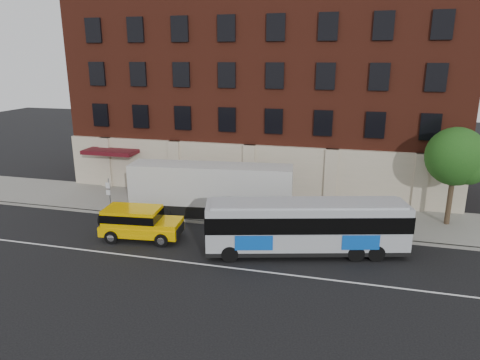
% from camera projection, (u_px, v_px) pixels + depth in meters
% --- Properties ---
extents(ground, '(120.00, 120.00, 0.00)m').
position_uv_depth(ground, '(196.00, 268.00, 22.21)').
color(ground, black).
rests_on(ground, ground).
extents(sidewalk, '(60.00, 6.00, 0.15)m').
position_uv_depth(sidewalk, '(240.00, 209.00, 30.57)').
color(sidewalk, gray).
rests_on(sidewalk, ground).
extents(kerb, '(60.00, 0.25, 0.15)m').
position_uv_depth(kerb, '(229.00, 225.00, 27.78)').
color(kerb, gray).
rests_on(kerb, ground).
extents(lane_line, '(60.00, 0.12, 0.01)m').
position_uv_depth(lane_line, '(200.00, 264.00, 22.68)').
color(lane_line, silver).
rests_on(lane_line, ground).
extents(building, '(30.00, 12.10, 15.00)m').
position_uv_depth(building, '(264.00, 92.00, 35.89)').
color(building, '#5D2316').
rests_on(building, sidewalk).
extents(sign_pole, '(0.30, 0.20, 2.50)m').
position_uv_depth(sign_pole, '(109.00, 193.00, 29.59)').
color(sign_pole, slate).
rests_on(sign_pole, ground).
extents(street_tree, '(3.60, 3.60, 6.20)m').
position_uv_depth(street_tree, '(456.00, 159.00, 26.58)').
color(street_tree, '#36261B').
rests_on(street_tree, sidewalk).
extents(city_bus, '(11.08, 5.08, 2.97)m').
position_uv_depth(city_bus, '(306.00, 225.00, 23.51)').
color(city_bus, '#AFB4B9').
rests_on(city_bus, ground).
extents(yellow_suv, '(5.04, 2.56, 1.89)m').
position_uv_depth(yellow_suv, '(138.00, 221.00, 25.61)').
color(yellow_suv, '#FFBF00').
rests_on(yellow_suv, ground).
extents(shipping_container, '(10.94, 3.39, 3.59)m').
position_uv_depth(shipping_container, '(211.00, 191.00, 28.99)').
color(shipping_container, black).
rests_on(shipping_container, ground).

